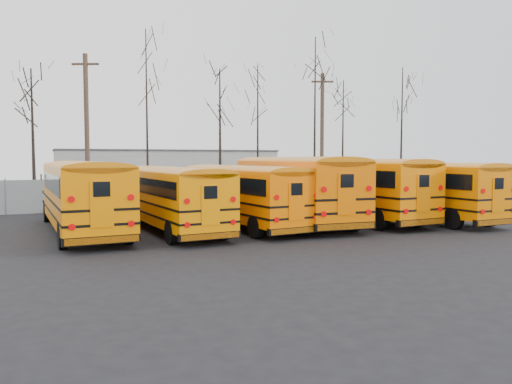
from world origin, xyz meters
name	(u,v)px	position (x,y,z in m)	size (l,w,h in m)	color
ground	(284,231)	(0.00, 0.00, 0.00)	(120.00, 120.00, 0.00)	black
fence	(205,192)	(0.00, 12.00, 1.00)	(40.00, 0.04, 2.00)	gray
distant_building	(167,170)	(2.00, 32.00, 2.00)	(22.00, 8.00, 4.00)	beige
bus_a	(83,191)	(-8.40, 2.58, 1.87)	(3.24, 11.53, 3.19)	black
bus_b	(171,193)	(-4.73, 1.77, 1.71)	(3.18, 10.61, 2.93)	black
bus_c	(241,190)	(-1.35, 1.84, 1.74)	(3.52, 10.80, 2.97)	black
bus_d	(292,183)	(1.64, 2.39, 1.99)	(3.41, 12.25, 3.39)	black
bus_e	(349,184)	(4.85, 2.16, 1.93)	(3.58, 11.92, 3.29)	black
bus_f	(418,186)	(8.30, 0.80, 1.82)	(2.93, 11.18, 3.11)	black
utility_pole_left	(87,129)	(-7.24, 14.97, 5.20)	(1.69, 0.87, 10.13)	#4B372A
utility_pole_right	(322,134)	(11.21, 15.76, 5.23)	(1.72, 0.83, 10.18)	#4D3B2B
tree_2	(33,139)	(-10.54, 15.50, 4.52)	(0.26, 0.26, 9.03)	black
tree_3	(147,116)	(-2.70, 17.90, 6.44)	(0.26, 0.26, 12.88)	black
tree_4	(220,135)	(2.66, 16.62, 5.04)	(0.26, 0.26, 10.09)	black
tree_5	(258,132)	(5.75, 16.46, 5.30)	(0.26, 0.26, 10.61)	black
tree_6	(315,119)	(9.84, 14.56, 6.36)	(0.26, 0.26, 12.72)	black
tree_7	(343,139)	(13.77, 16.61, 4.94)	(0.26, 0.26, 9.88)	black
tree_8	(402,132)	(18.76, 15.07, 5.54)	(0.26, 0.26, 11.07)	black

